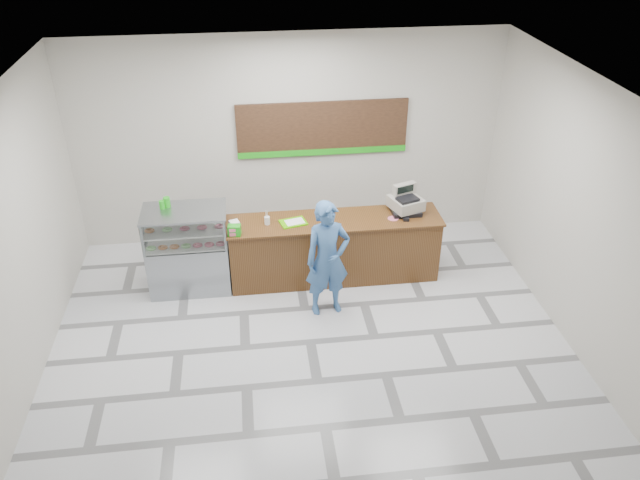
{
  "coord_description": "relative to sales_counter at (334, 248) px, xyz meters",
  "views": [
    {
      "loc": [
        -0.71,
        -6.58,
        5.61
      ],
      "look_at": [
        0.25,
        0.9,
        1.08
      ],
      "focal_mm": 35.0,
      "sensor_mm": 36.0,
      "label": 1
    }
  ],
  "objects": [
    {
      "name": "floor",
      "position": [
        -0.55,
        -1.55,
        -0.52
      ],
      "size": [
        7.0,
        7.0,
        0.0
      ],
      "primitive_type": "plane",
      "color": "silver",
      "rests_on": "ground"
    },
    {
      "name": "display_case",
      "position": [
        -2.22,
        -0.0,
        0.16
      ],
      "size": [
        1.22,
        0.72,
        1.33
      ],
      "color": "gray",
      "rests_on": "floor"
    },
    {
      "name": "serving_tray",
      "position": [
        -0.63,
        -0.03,
        0.52
      ],
      "size": [
        0.44,
        0.36,
        0.02
      ],
      "rotation": [
        0.0,
        0.0,
        0.24
      ],
      "color": "#4EC200",
      "rests_on": "sales_counter"
    },
    {
      "name": "menu_board",
      "position": [
        -0.0,
        1.41,
        1.42
      ],
      "size": [
        2.8,
        0.06,
        0.9
      ],
      "color": "black",
      "rests_on": "back_wall"
    },
    {
      "name": "ceiling",
      "position": [
        -0.55,
        -1.55,
        2.98
      ],
      "size": [
        7.0,
        7.0,
        0.0
      ],
      "primitive_type": "plane",
      "rotation": [
        3.14,
        0.0,
        0.0
      ],
      "color": "silver",
      "rests_on": "back_wall"
    },
    {
      "name": "card_terminal",
      "position": [
        1.07,
        -0.11,
        0.54
      ],
      "size": [
        0.11,
        0.19,
        0.04
      ],
      "primitive_type": "cube",
      "rotation": [
        0.0,
        0.0,
        -0.14
      ],
      "color": "black",
      "rests_on": "sales_counter"
    },
    {
      "name": "green_cup_left",
      "position": [
        -2.52,
        0.11,
        0.88
      ],
      "size": [
        0.08,
        0.08,
        0.12
      ],
      "primitive_type": "cylinder",
      "color": "#1CA217",
      "rests_on": "display_case"
    },
    {
      "name": "customer",
      "position": [
        -0.22,
        -0.84,
        0.36
      ],
      "size": [
        0.7,
        0.52,
        1.76
      ],
      "primitive_type": "imported",
      "rotation": [
        0.0,
        0.0,
        0.16
      ],
      "color": "#39649D",
      "rests_on": "floor"
    },
    {
      "name": "sales_counter",
      "position": [
        0.0,
        0.0,
        0.0
      ],
      "size": [
        3.26,
        0.76,
        1.03
      ],
      "color": "#583518",
      "rests_on": "floor"
    },
    {
      "name": "promo_box",
      "position": [
        -1.5,
        -0.27,
        0.59
      ],
      "size": [
        0.2,
        0.15,
        0.16
      ],
      "primitive_type": "cube",
      "rotation": [
        0.0,
        0.0,
        -0.17
      ],
      "color": "#1CA217",
      "rests_on": "sales_counter"
    },
    {
      "name": "donut_decal",
      "position": [
        0.89,
        -0.08,
        0.52
      ],
      "size": [
        0.16,
        0.16,
        0.0
      ],
      "primitive_type": "cylinder",
      "color": "#D75F7B",
      "rests_on": "sales_counter"
    },
    {
      "name": "napkin_box",
      "position": [
        -1.5,
        -0.07,
        0.57
      ],
      "size": [
        0.17,
        0.17,
        0.12
      ],
      "primitive_type": "cube",
      "rotation": [
        0.0,
        0.0,
        0.32
      ],
      "color": "white",
      "rests_on": "sales_counter"
    },
    {
      "name": "green_cup_right",
      "position": [
        -2.46,
        0.16,
        0.89
      ],
      "size": [
        0.1,
        0.1,
        0.15
      ],
      "primitive_type": "cylinder",
      "color": "#1CA217",
      "rests_on": "display_case"
    },
    {
      "name": "back_wall",
      "position": [
        -0.55,
        1.45,
        1.23
      ],
      "size": [
        7.0,
        0.0,
        7.0
      ],
      "primitive_type": "plane",
      "rotation": [
        1.57,
        0.0,
        0.0
      ],
      "color": "beige",
      "rests_on": "floor"
    },
    {
      "name": "straw_cup",
      "position": [
        -1.02,
        -0.01,
        0.57
      ],
      "size": [
        0.08,
        0.08,
        0.12
      ],
      "primitive_type": "cylinder",
      "color": "silver",
      "rests_on": "sales_counter"
    },
    {
      "name": "cash_register",
      "position": [
        1.12,
        0.13,
        0.67
      ],
      "size": [
        0.56,
        0.58,
        0.41
      ],
      "rotation": [
        0.0,
        0.0,
        0.33
      ],
      "color": "black",
      "rests_on": "sales_counter"
    }
  ]
}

